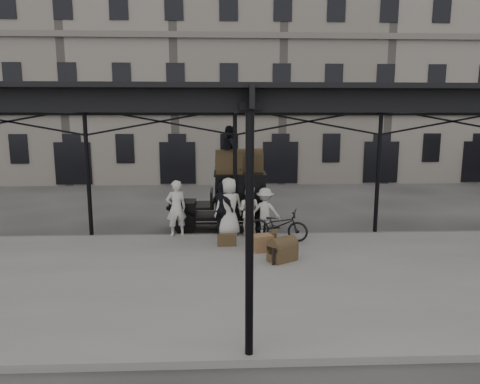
{
  "coord_description": "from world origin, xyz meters",
  "views": [
    {
      "loc": [
        -0.44,
        -12.59,
        4.18
      ],
      "look_at": [
        0.15,
        1.6,
        1.7
      ],
      "focal_mm": 32.0,
      "sensor_mm": 36.0,
      "label": 1
    }
  ],
  "objects_px": {
    "porter_left": "(176,208)",
    "porter_official": "(222,209)",
    "steamer_trunk_roof_near": "(229,164)",
    "taxi": "(231,198)",
    "steamer_trunk_platform": "(282,251)",
    "bicycle": "(278,225)"
  },
  "relations": [
    {
      "from": "taxi",
      "to": "steamer_trunk_platform",
      "type": "distance_m",
      "value": 4.32
    },
    {
      "from": "porter_official",
      "to": "steamer_trunk_platform",
      "type": "distance_m",
      "value": 3.32
    },
    {
      "from": "porter_official",
      "to": "steamer_trunk_roof_near",
      "type": "relative_size",
      "value": 1.91
    },
    {
      "from": "bicycle",
      "to": "steamer_trunk_platform",
      "type": "distance_m",
      "value": 2.11
    },
    {
      "from": "bicycle",
      "to": "porter_left",
      "type": "bearing_deg",
      "value": 98.46
    },
    {
      "from": "porter_left",
      "to": "steamer_trunk_roof_near",
      "type": "distance_m",
      "value": 2.53
    },
    {
      "from": "taxi",
      "to": "porter_left",
      "type": "bearing_deg",
      "value": -146.85
    },
    {
      "from": "porter_official",
      "to": "taxi",
      "type": "bearing_deg",
      "value": -55.77
    },
    {
      "from": "steamer_trunk_roof_near",
      "to": "taxi",
      "type": "bearing_deg",
      "value": 72.36
    },
    {
      "from": "porter_left",
      "to": "steamer_trunk_platform",
      "type": "relative_size",
      "value": 2.44
    },
    {
      "from": "porter_left",
      "to": "steamer_trunk_roof_near",
      "type": "bearing_deg",
      "value": -171.86
    },
    {
      "from": "steamer_trunk_platform",
      "to": "porter_official",
      "type": "bearing_deg",
      "value": 87.88
    },
    {
      "from": "taxi",
      "to": "bicycle",
      "type": "xyz_separation_m",
      "value": [
        1.52,
        -1.93,
        -0.53
      ]
    },
    {
      "from": "porter_official",
      "to": "steamer_trunk_platform",
      "type": "height_order",
      "value": "porter_official"
    },
    {
      "from": "porter_official",
      "to": "bicycle",
      "type": "xyz_separation_m",
      "value": [
        1.86,
        -0.68,
        -0.41
      ]
    },
    {
      "from": "taxi",
      "to": "bicycle",
      "type": "relative_size",
      "value": 1.84
    },
    {
      "from": "taxi",
      "to": "steamer_trunk_platform",
      "type": "xyz_separation_m",
      "value": [
        1.37,
        -4.03,
        -0.76
      ]
    },
    {
      "from": "porter_left",
      "to": "porter_official",
      "type": "xyz_separation_m",
      "value": [
        1.58,
        0.0,
        -0.04
      ]
    },
    {
      "from": "steamer_trunk_platform",
      "to": "steamer_trunk_roof_near",
      "type": "bearing_deg",
      "value": 77.29
    },
    {
      "from": "porter_left",
      "to": "taxi",
      "type": "bearing_deg",
      "value": -167.38
    },
    {
      "from": "bicycle",
      "to": "steamer_trunk_roof_near",
      "type": "height_order",
      "value": "steamer_trunk_roof_near"
    },
    {
      "from": "porter_left",
      "to": "steamer_trunk_roof_near",
      "type": "height_order",
      "value": "steamer_trunk_roof_near"
    }
  ]
}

